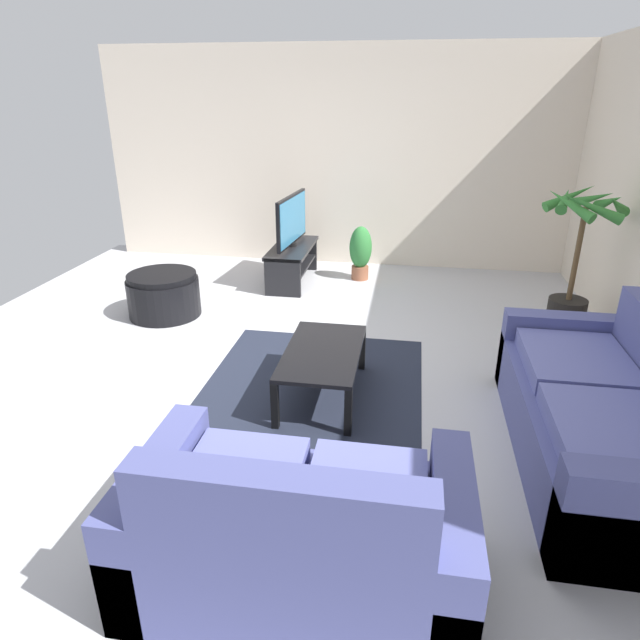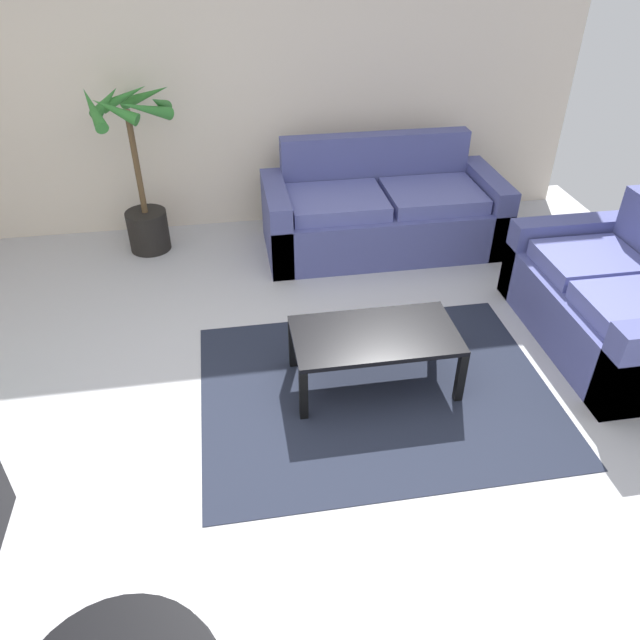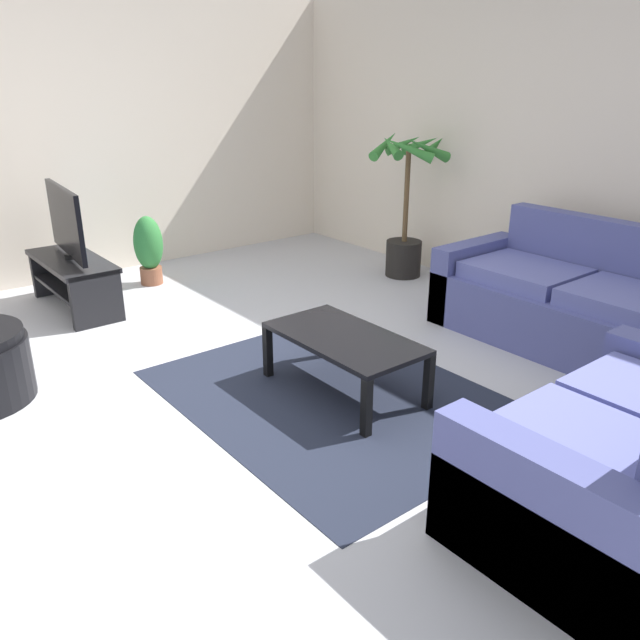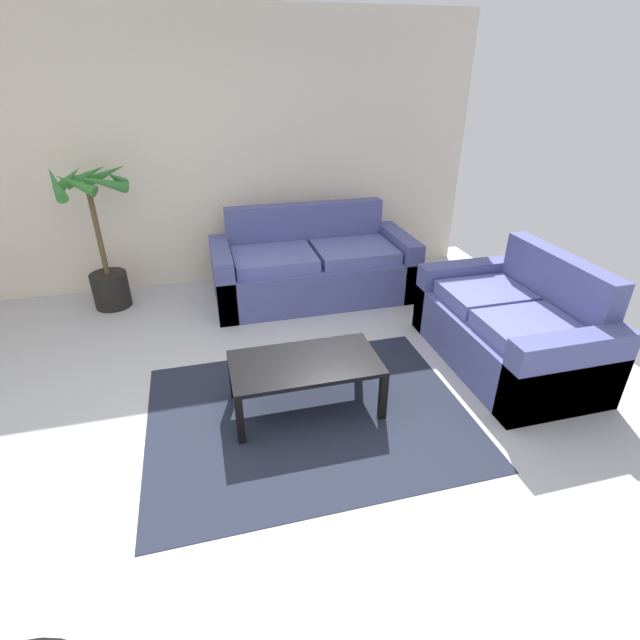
% 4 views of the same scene
% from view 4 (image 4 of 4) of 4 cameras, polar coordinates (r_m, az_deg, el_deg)
% --- Properties ---
extents(ground_plane, '(6.60, 6.60, 0.00)m').
position_cam_4_polar(ground_plane, '(3.10, -10.04, -16.85)').
color(ground_plane, '#B2B2B7').
extents(wall_back, '(6.00, 0.06, 2.70)m').
position_cam_4_polar(wall_back, '(5.28, -14.73, 18.34)').
color(wall_back, beige).
rests_on(wall_back, ground).
extents(couch_main, '(2.04, 0.90, 0.90)m').
position_cam_4_polar(couch_main, '(4.99, -0.84, 6.15)').
color(couch_main, '#4C518C').
rests_on(couch_main, ground).
extents(couch_loveseat, '(0.90, 1.53, 0.90)m').
position_cam_4_polar(couch_loveseat, '(4.12, 21.77, -1.06)').
color(couch_loveseat, '#4C518C').
rests_on(couch_loveseat, ground).
extents(coffee_table, '(1.02, 0.55, 0.39)m').
position_cam_4_polar(coffee_table, '(3.30, -1.81, -5.68)').
color(coffee_table, black).
rests_on(coffee_table, ground).
extents(area_rug, '(2.20, 1.70, 0.01)m').
position_cam_4_polar(area_rug, '(3.42, -1.34, -11.24)').
color(area_rug, '#1E2333').
rests_on(area_rug, ground).
extents(potted_palm, '(0.74, 0.76, 1.41)m').
position_cam_4_polar(potted_palm, '(5.09, -24.60, 8.03)').
color(potted_palm, black).
rests_on(potted_palm, ground).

